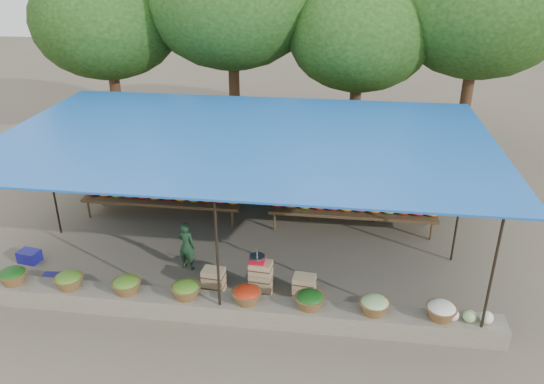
# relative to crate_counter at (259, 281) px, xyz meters

# --- Properties ---
(ground) EXTENTS (60.00, 60.00, 0.00)m
(ground) POSITION_rel_crate_counter_xyz_m (-0.61, 1.90, -0.31)
(ground) COLOR brown
(ground) RESTS_ON ground
(stone_curb) EXTENTS (10.60, 0.55, 0.40)m
(stone_curb) POSITION_rel_crate_counter_xyz_m (-0.61, -0.85, -0.11)
(stone_curb) COLOR #666052
(stone_curb) RESTS_ON ground
(stall_canopy) EXTENTS (10.80, 6.60, 2.82)m
(stall_canopy) POSITION_rel_crate_counter_xyz_m (-0.61, 1.98, 2.36)
(stall_canopy) COLOR black
(stall_canopy) RESTS_ON ground
(produce_baskets) EXTENTS (8.98, 0.58, 0.34)m
(produce_baskets) POSITION_rel_crate_counter_xyz_m (-0.71, -0.85, 0.25)
(produce_baskets) COLOR brown
(produce_baskets) RESTS_ON stone_curb
(netting_backdrop) EXTENTS (10.60, 0.06, 2.50)m
(netting_backdrop) POSITION_rel_crate_counter_xyz_m (-0.61, 5.05, 0.94)
(netting_backdrop) COLOR #17411E
(netting_backdrop) RESTS_ON ground
(tree_row) EXTENTS (16.51, 5.50, 7.12)m
(tree_row) POSITION_rel_crate_counter_xyz_m (-0.10, 7.99, 4.39)
(tree_row) COLOR #332012
(tree_row) RESTS_ON ground
(fruit_table_left) EXTENTS (4.21, 0.95, 0.93)m
(fruit_table_left) POSITION_rel_crate_counter_xyz_m (-3.10, 3.25, 0.30)
(fruit_table_left) COLOR #442E1B
(fruit_table_left) RESTS_ON ground
(fruit_table_right) EXTENTS (4.21, 0.95, 0.93)m
(fruit_table_right) POSITION_rel_crate_counter_xyz_m (1.90, 3.25, 0.30)
(fruit_table_right) COLOR #442E1B
(fruit_table_right) RESTS_ON ground
(crate_counter) EXTENTS (2.38, 0.38, 0.77)m
(crate_counter) POSITION_rel_crate_counter_xyz_m (0.00, 0.00, 0.00)
(crate_counter) COLOR tan
(crate_counter) RESTS_ON ground
(weighing_scale) EXTENTS (0.32, 0.32, 0.34)m
(weighing_scale) POSITION_rel_crate_counter_xyz_m (-0.04, 0.00, 0.54)
(weighing_scale) COLOR red
(weighing_scale) RESTS_ON crate_counter
(vendor_seated) EXTENTS (0.48, 0.38, 1.16)m
(vendor_seated) POSITION_rel_crate_counter_xyz_m (-1.75, 0.76, 0.27)
(vendor_seated) COLOR #1C3E25
(vendor_seated) RESTS_ON ground
(customer_left) EXTENTS (0.84, 0.71, 1.51)m
(customer_left) POSITION_rel_crate_counter_xyz_m (-3.45, 4.15, 0.45)
(customer_left) COLOR slate
(customer_left) RESTS_ON ground
(customer_mid) EXTENTS (1.20, 0.73, 1.81)m
(customer_mid) POSITION_rel_crate_counter_xyz_m (0.43, 3.98, 0.59)
(customer_mid) COLOR slate
(customer_mid) RESTS_ON ground
(customer_right) EXTENTS (1.02, 0.59, 1.64)m
(customer_right) POSITION_rel_crate_counter_xyz_m (2.37, 3.77, 0.51)
(customer_right) COLOR slate
(customer_right) RESTS_ON ground
(blue_crate_front) EXTENTS (0.46, 0.35, 0.26)m
(blue_crate_front) POSITION_rel_crate_counter_xyz_m (-4.41, -0.31, -0.18)
(blue_crate_front) COLOR navy
(blue_crate_front) RESTS_ON ground
(blue_crate_back) EXTENTS (0.51, 0.40, 0.28)m
(blue_crate_back) POSITION_rel_crate_counter_xyz_m (-5.44, 0.53, -0.17)
(blue_crate_back) COLOR navy
(blue_crate_back) RESTS_ON ground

